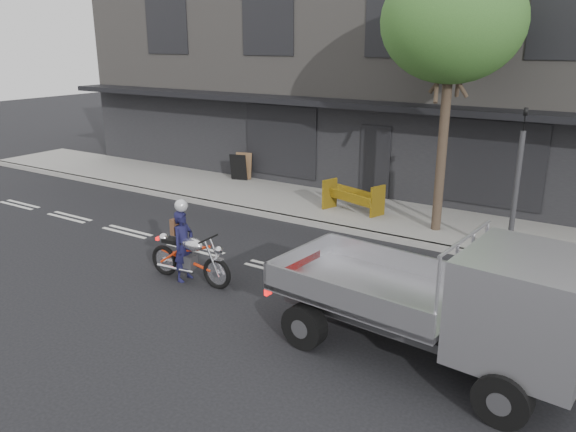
# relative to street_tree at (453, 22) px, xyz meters

# --- Properties ---
(ground) EXTENTS (80.00, 80.00, 0.00)m
(ground) POSITION_rel_street_tree_xyz_m (-2.20, -4.20, -5.28)
(ground) COLOR black
(ground) RESTS_ON ground
(sidewalk) EXTENTS (32.00, 3.20, 0.15)m
(sidewalk) POSITION_rel_street_tree_xyz_m (-2.20, 0.50, -5.20)
(sidewalk) COLOR gray
(sidewalk) RESTS_ON ground
(kerb) EXTENTS (32.00, 0.20, 0.15)m
(kerb) POSITION_rel_street_tree_xyz_m (-2.20, -1.10, -5.20)
(kerb) COLOR gray
(kerb) RESTS_ON ground
(building_main) EXTENTS (26.00, 10.00, 8.00)m
(building_main) POSITION_rel_street_tree_xyz_m (-2.20, 7.10, -1.28)
(building_main) COLOR slate
(building_main) RESTS_ON ground
(street_tree) EXTENTS (3.40, 3.40, 6.74)m
(street_tree) POSITION_rel_street_tree_xyz_m (0.00, 0.00, 0.00)
(street_tree) COLOR #382B21
(street_tree) RESTS_ON ground
(traffic_light_pole) EXTENTS (0.12, 0.12, 3.50)m
(traffic_light_pole) POSITION_rel_street_tree_xyz_m (2.00, -0.85, -3.63)
(traffic_light_pole) COLOR #2D2D30
(traffic_light_pole) RESTS_ON ground
(motorcycle) EXTENTS (2.10, 0.61, 1.08)m
(motorcycle) POSITION_rel_street_tree_xyz_m (-3.40, -5.71, -4.72)
(motorcycle) COLOR black
(motorcycle) RESTS_ON ground
(rider) EXTENTS (0.38, 0.57, 1.52)m
(rider) POSITION_rel_street_tree_xyz_m (-3.55, -5.71, -4.52)
(rider) COLOR #141335
(rider) RESTS_ON ground
(flatbed_ute) EXTENTS (4.93, 2.37, 2.21)m
(flatbed_ute) POSITION_rel_street_tree_xyz_m (2.79, -6.12, -4.02)
(flatbed_ute) COLOR black
(flatbed_ute) RESTS_ON ground
(construction_barrier) EXTENTS (1.75, 1.14, 0.91)m
(construction_barrier) POSITION_rel_street_tree_xyz_m (-2.52, -0.02, -4.67)
(construction_barrier) COLOR #F3B30C
(construction_barrier) RESTS_ON sidewalk
(sandwich_board) EXTENTS (0.68, 0.54, 0.94)m
(sandwich_board) POSITION_rel_street_tree_xyz_m (-7.62, 1.52, -4.66)
(sandwich_board) COLOR black
(sandwich_board) RESTS_ON sidewalk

